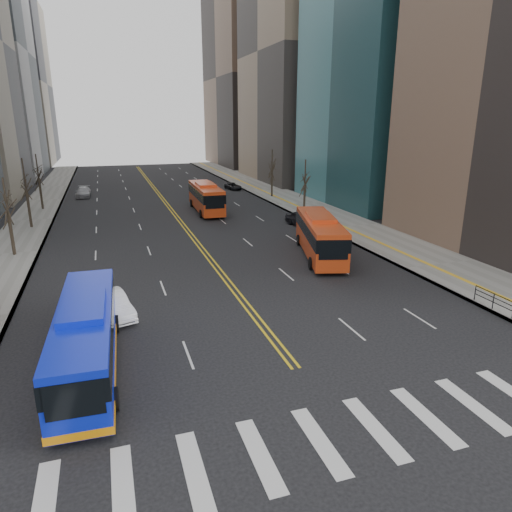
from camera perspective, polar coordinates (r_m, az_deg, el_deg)
ground at (r=18.96m, az=11.41°, el=-21.02°), size 220.00×220.00×0.00m
sidewalk_right at (r=64.17m, az=5.42°, el=6.49°), size 7.00×130.00×0.15m
sidewalk_left at (r=59.55m, az=-26.24°, el=4.01°), size 5.00×130.00×0.15m
crosswalk at (r=18.96m, az=11.41°, el=-21.00°), size 26.70×4.00×0.01m
centerline at (r=69.23m, az=-11.52°, el=6.93°), size 0.55×100.00×0.01m
office_towers at (r=82.64m, az=-13.78°, el=25.04°), size 83.00×134.00×58.00m
street_trees at (r=47.82m, az=-17.37°, el=8.09°), size 35.20×47.20×7.60m
blue_bus at (r=23.14m, az=-20.46°, el=-9.24°), size 3.03×11.70×3.39m
red_bus_near at (r=39.67m, az=7.99°, el=2.80°), size 5.66×11.72×3.62m
red_bus_far at (r=59.00m, az=-6.29°, el=7.49°), size 3.19×11.67×3.67m
car_white at (r=28.96m, az=-17.57°, el=-5.84°), size 2.79×4.84×1.51m
car_dark_mid at (r=51.09m, az=5.75°, el=4.62°), size 2.83×4.88×1.56m
car_silver at (r=74.91m, az=-20.77°, el=7.49°), size 2.27×5.20×1.49m
car_dark_far at (r=77.76m, az=-2.88°, el=8.72°), size 2.40×4.20×1.10m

